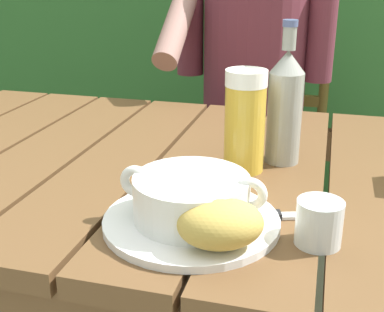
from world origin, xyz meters
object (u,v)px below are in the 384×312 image
Objects in this scene: person_eating at (249,90)px; beer_bottle at (285,105)px; table_knife at (279,215)px; chair_near_diner at (256,147)px; serving_plate at (191,221)px; soup_bowl at (191,197)px; bread_roll at (221,224)px; beer_glass at (245,121)px; water_glass_small at (319,223)px.

beer_bottle is (0.16, -0.61, 0.12)m from person_eating.
table_knife is (0.02, -0.24, -0.11)m from beer_bottle.
chair_near_diner is 1.15m from serving_plate.
serving_plate is 1.19× the size of soup_bowl.
beer_bottle is at bearing 83.04° from bread_roll.
table_knife is (0.12, 0.06, -0.04)m from soup_bowl.
soup_bowl is 1.46× the size of table_knife.
chair_near_diner is at bearing 96.11° from beer_glass.
person_eating reaches higher than bread_roll.
bread_roll is at bearing -49.40° from serving_plate.
beer_bottle is 0.32m from water_glass_small.
soup_bowl is 0.32m from beer_bottle.
serving_plate is 1.74× the size of table_knife.
chair_near_diner is at bearing 89.18° from person_eating.
serving_plate is at bearing 130.60° from bread_roll.
beer_bottle reaches higher than water_glass_small.
beer_bottle is at bearing -75.25° from person_eating.
soup_bowl is 3.42× the size of water_glass_small.
chair_near_diner is at bearing 101.05° from beer_bottle.
person_eating reaches higher than water_glass_small.
table_knife is at bearing -77.93° from person_eating.
beer_glass is at bearing -83.89° from chair_near_diner.
serving_plate reaches higher than table_knife.
table_knife is at bearing 61.97° from bread_roll.
person_eating reaches higher than chair_near_diner.
water_glass_small is at bearing -75.13° from beer_bottle.
beer_glass is 2.92× the size of water_glass_small.
beer_glass is at bearing 93.92° from bread_roll.
chair_near_diner is 6.04× the size of table_knife.
person_eating is 4.68× the size of serving_plate.
person_eating is at bearing 102.07° from table_knife.
beer_glass is 0.22m from table_knife.
person_eating is 8.12× the size of table_knife.
bread_roll is at bearing -84.45° from chair_near_diner.
water_glass_small is 0.43× the size of table_knife.
beer_bottle reaches higher than serving_plate.
beer_glass reaches higher than table_knife.
chair_near_diner is 0.91m from beer_bottle.
person_eating is 0.69m from beer_glass.
table_knife is (0.18, -0.86, 0.01)m from person_eating.
soup_bowl is at bearing -86.27° from person_eating.
soup_bowl is 0.82× the size of beer_bottle.
table_knife is at bearing 24.20° from soup_bowl.
water_glass_small is (0.12, 0.06, -0.01)m from bread_roll.
person_eating is at bearing 104.75° from beer_bottle.
chair_near_diner is 0.74× the size of person_eating.
table_knife is (0.09, -0.18, -0.09)m from beer_glass.
beer_glass is at bearing 121.18° from water_glass_small.
beer_glass reaches higher than bread_roll.
water_glass_small is (0.18, -0.01, 0.03)m from serving_plate.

